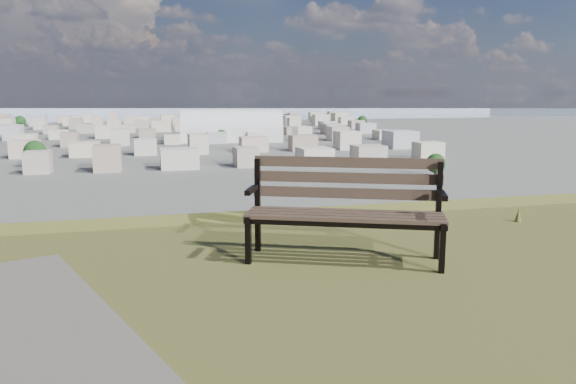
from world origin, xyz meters
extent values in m
cube|color=#49372A|center=(-0.24, 2.06, 25.43)|extent=(1.65, 0.78, 0.03)
cube|color=#49372A|center=(-0.19, 2.16, 25.43)|extent=(1.65, 0.78, 0.03)
cube|color=#49372A|center=(-0.14, 2.27, 25.43)|extent=(1.65, 0.78, 0.03)
cube|color=#49372A|center=(-0.09, 2.38, 25.43)|extent=(1.65, 0.78, 0.03)
cube|color=#49372A|center=(-0.06, 2.45, 25.59)|extent=(1.63, 0.73, 0.10)
cube|color=#49372A|center=(-0.05, 2.47, 25.73)|extent=(1.63, 0.73, 0.10)
cube|color=#49372A|center=(-0.04, 2.49, 25.87)|extent=(1.63, 0.73, 0.10)
cube|color=black|center=(-1.01, 2.37, 25.21)|extent=(0.07, 0.07, 0.43)
cube|color=black|center=(-0.85, 2.76, 25.45)|extent=(0.07, 0.07, 0.90)
cube|color=black|center=(-0.94, 2.55, 25.40)|extent=(0.24, 0.47, 0.05)
cube|color=black|center=(-0.95, 2.51, 25.64)|extent=(0.19, 0.34, 0.04)
cube|color=black|center=(0.53, 1.70, 25.21)|extent=(0.07, 0.07, 0.43)
cube|color=black|center=(0.70, 2.09, 25.45)|extent=(0.07, 0.07, 0.90)
cube|color=black|center=(0.61, 1.88, 25.40)|extent=(0.24, 0.47, 0.05)
cube|color=black|center=(0.59, 1.84, 25.64)|extent=(0.19, 0.34, 0.04)
cube|color=black|center=(-0.24, 2.05, 25.39)|extent=(1.63, 0.74, 0.04)
cube|color=black|center=(-0.09, 2.39, 25.39)|extent=(1.63, 0.74, 0.04)
cone|color=brown|center=(2.40, 3.20, 25.09)|extent=(0.08, 0.08, 0.18)
cube|color=silver|center=(47.16, 310.01, 3.07)|extent=(57.90, 30.32, 6.15)
cylinder|color=white|center=(47.16, 310.01, 6.15)|extent=(57.90, 30.32, 23.37)
cube|color=#AC9F93|center=(-36.00, 200.00, 3.50)|extent=(11.00, 11.00, 7.00)
cube|color=#C6AD9D|center=(-12.00, 200.00, 3.50)|extent=(11.00, 11.00, 7.00)
cube|color=#ADADB2|center=(12.00, 200.00, 3.50)|extent=(11.00, 11.00, 7.00)
cube|color=beige|center=(36.00, 200.00, 3.50)|extent=(11.00, 11.00, 7.00)
cube|color=tan|center=(60.00, 200.00, 3.50)|extent=(11.00, 11.00, 7.00)
cube|color=beige|center=(84.00, 200.00, 3.50)|extent=(11.00, 11.00, 7.00)
cube|color=beige|center=(108.00, 200.00, 3.50)|extent=(11.00, 11.00, 7.00)
cube|color=#ADADB2|center=(-48.00, 250.00, 3.50)|extent=(11.00, 11.00, 7.00)
cube|color=beige|center=(-24.00, 250.00, 3.50)|extent=(11.00, 11.00, 7.00)
cube|color=tan|center=(0.00, 250.00, 3.50)|extent=(11.00, 11.00, 7.00)
cube|color=beige|center=(24.00, 250.00, 3.50)|extent=(11.00, 11.00, 7.00)
cube|color=beige|center=(48.00, 250.00, 3.50)|extent=(11.00, 11.00, 7.00)
cube|color=beige|center=(72.00, 250.00, 3.50)|extent=(11.00, 11.00, 7.00)
cube|color=#AC9F93|center=(96.00, 250.00, 3.50)|extent=(11.00, 11.00, 7.00)
cube|color=#C6AD9D|center=(120.00, 250.00, 3.50)|extent=(11.00, 11.00, 7.00)
cube|color=beige|center=(-60.00, 300.00, 3.50)|extent=(11.00, 11.00, 7.00)
cube|color=beige|center=(-36.00, 300.00, 3.50)|extent=(11.00, 11.00, 7.00)
cube|color=beige|center=(-12.00, 300.00, 3.50)|extent=(11.00, 11.00, 7.00)
cube|color=#AC9F93|center=(12.00, 300.00, 3.50)|extent=(11.00, 11.00, 7.00)
cube|color=#C6AD9D|center=(36.00, 300.00, 3.50)|extent=(11.00, 11.00, 7.00)
cube|color=#ADADB2|center=(60.00, 300.00, 3.50)|extent=(11.00, 11.00, 7.00)
cube|color=beige|center=(84.00, 300.00, 3.50)|extent=(11.00, 11.00, 7.00)
cube|color=tan|center=(108.00, 300.00, 3.50)|extent=(11.00, 11.00, 7.00)
cube|color=beige|center=(132.00, 300.00, 3.50)|extent=(11.00, 11.00, 7.00)
cube|color=#C6AD9D|center=(-72.00, 350.00, 3.50)|extent=(11.00, 11.00, 7.00)
cube|color=#ADADB2|center=(-48.00, 350.00, 3.50)|extent=(11.00, 11.00, 7.00)
cube|color=beige|center=(-24.00, 350.00, 3.50)|extent=(11.00, 11.00, 7.00)
cube|color=tan|center=(0.00, 350.00, 3.50)|extent=(11.00, 11.00, 7.00)
cube|color=beige|center=(24.00, 350.00, 3.50)|extent=(11.00, 11.00, 7.00)
cube|color=beige|center=(48.00, 350.00, 3.50)|extent=(11.00, 11.00, 7.00)
cube|color=beige|center=(72.00, 350.00, 3.50)|extent=(11.00, 11.00, 7.00)
cube|color=#AC9F93|center=(96.00, 350.00, 3.50)|extent=(11.00, 11.00, 7.00)
cube|color=#C6AD9D|center=(120.00, 350.00, 3.50)|extent=(11.00, 11.00, 7.00)
cube|color=#ADADB2|center=(144.00, 350.00, 3.50)|extent=(11.00, 11.00, 7.00)
cube|color=beige|center=(-84.00, 400.00, 3.50)|extent=(11.00, 11.00, 7.00)
cube|color=beige|center=(-60.00, 400.00, 3.50)|extent=(11.00, 11.00, 7.00)
cube|color=#AC9F93|center=(-36.00, 400.00, 3.50)|extent=(11.00, 11.00, 7.00)
cube|color=#C6AD9D|center=(-12.00, 400.00, 3.50)|extent=(11.00, 11.00, 7.00)
cube|color=#ADADB2|center=(12.00, 400.00, 3.50)|extent=(11.00, 11.00, 7.00)
cube|color=beige|center=(36.00, 400.00, 3.50)|extent=(11.00, 11.00, 7.00)
cube|color=tan|center=(60.00, 400.00, 3.50)|extent=(11.00, 11.00, 7.00)
cube|color=beige|center=(84.00, 400.00, 3.50)|extent=(11.00, 11.00, 7.00)
cube|color=beige|center=(108.00, 400.00, 3.50)|extent=(11.00, 11.00, 7.00)
cube|color=beige|center=(132.00, 400.00, 3.50)|extent=(11.00, 11.00, 7.00)
cube|color=#AC9F93|center=(156.00, 400.00, 3.50)|extent=(11.00, 11.00, 7.00)
cube|color=tan|center=(-96.00, 450.00, 3.50)|extent=(11.00, 11.00, 7.00)
cube|color=beige|center=(-72.00, 450.00, 3.50)|extent=(11.00, 11.00, 7.00)
cube|color=beige|center=(-48.00, 450.00, 3.50)|extent=(11.00, 11.00, 7.00)
cube|color=beige|center=(-24.00, 450.00, 3.50)|extent=(11.00, 11.00, 7.00)
cube|color=#AC9F93|center=(0.00, 450.00, 3.50)|extent=(11.00, 11.00, 7.00)
cube|color=#C6AD9D|center=(24.00, 450.00, 3.50)|extent=(11.00, 11.00, 7.00)
cube|color=#ADADB2|center=(48.00, 450.00, 3.50)|extent=(11.00, 11.00, 7.00)
cube|color=beige|center=(72.00, 450.00, 3.50)|extent=(11.00, 11.00, 7.00)
cube|color=tan|center=(96.00, 450.00, 3.50)|extent=(11.00, 11.00, 7.00)
cube|color=beige|center=(120.00, 450.00, 3.50)|extent=(11.00, 11.00, 7.00)
cube|color=beige|center=(144.00, 450.00, 3.50)|extent=(11.00, 11.00, 7.00)
cube|color=beige|center=(168.00, 450.00, 3.50)|extent=(11.00, 11.00, 7.00)
cube|color=beige|center=(-108.00, 500.00, 3.50)|extent=(11.00, 11.00, 7.00)
cube|color=tan|center=(-84.00, 500.00, 3.50)|extent=(11.00, 11.00, 7.00)
cube|color=beige|center=(-60.00, 500.00, 3.50)|extent=(11.00, 11.00, 7.00)
cube|color=beige|center=(-36.00, 500.00, 3.50)|extent=(11.00, 11.00, 7.00)
cube|color=beige|center=(-12.00, 500.00, 3.50)|extent=(11.00, 11.00, 7.00)
cube|color=#AC9F93|center=(12.00, 500.00, 3.50)|extent=(11.00, 11.00, 7.00)
cube|color=#C6AD9D|center=(36.00, 500.00, 3.50)|extent=(11.00, 11.00, 7.00)
cube|color=#ADADB2|center=(60.00, 500.00, 3.50)|extent=(11.00, 11.00, 7.00)
cube|color=beige|center=(84.00, 500.00, 3.50)|extent=(11.00, 11.00, 7.00)
cube|color=tan|center=(108.00, 500.00, 3.50)|extent=(11.00, 11.00, 7.00)
cube|color=beige|center=(132.00, 500.00, 3.50)|extent=(11.00, 11.00, 7.00)
cube|color=beige|center=(156.00, 500.00, 3.50)|extent=(11.00, 11.00, 7.00)
cube|color=beige|center=(180.00, 500.00, 3.50)|extent=(11.00, 11.00, 7.00)
cube|color=beige|center=(-120.00, 550.00, 3.50)|extent=(11.00, 11.00, 7.00)
cube|color=tan|center=(-96.00, 550.00, 3.50)|extent=(11.00, 11.00, 7.00)
cube|color=beige|center=(-72.00, 550.00, 3.50)|extent=(11.00, 11.00, 7.00)
cube|color=beige|center=(-48.00, 550.00, 3.50)|extent=(11.00, 11.00, 7.00)
cube|color=beige|center=(-24.00, 550.00, 3.50)|extent=(11.00, 11.00, 7.00)
cube|color=#AC9F93|center=(0.00, 550.00, 3.50)|extent=(11.00, 11.00, 7.00)
cube|color=#C6AD9D|center=(24.00, 550.00, 3.50)|extent=(11.00, 11.00, 7.00)
cube|color=#ADADB2|center=(48.00, 550.00, 3.50)|extent=(11.00, 11.00, 7.00)
cube|color=beige|center=(72.00, 550.00, 3.50)|extent=(11.00, 11.00, 7.00)
cube|color=tan|center=(96.00, 550.00, 3.50)|extent=(11.00, 11.00, 7.00)
cube|color=beige|center=(120.00, 550.00, 3.50)|extent=(11.00, 11.00, 7.00)
cube|color=beige|center=(144.00, 550.00, 3.50)|extent=(11.00, 11.00, 7.00)
cube|color=beige|center=(168.00, 550.00, 3.50)|extent=(11.00, 11.00, 7.00)
cube|color=#AC9F93|center=(192.00, 550.00, 3.50)|extent=(11.00, 11.00, 7.00)
cylinder|color=#302418|center=(90.00, 160.00, 1.05)|extent=(0.80, 0.80, 2.10)
sphere|color=black|center=(90.00, 160.00, 4.20)|extent=(6.30, 6.30, 6.30)
cylinder|color=#302418|center=(-40.00, 220.00, 1.35)|extent=(0.80, 0.80, 2.70)
sphere|color=black|center=(-40.00, 220.00, 5.40)|extent=(8.10, 8.10, 8.10)
cylinder|color=#302418|center=(130.00, 280.00, 0.97)|extent=(0.80, 0.80, 1.95)
sphere|color=black|center=(130.00, 280.00, 3.90)|extent=(5.85, 5.85, 5.85)
cylinder|color=#302418|center=(60.00, 400.00, 1.12)|extent=(0.80, 0.80, 2.25)
sphere|color=black|center=(60.00, 400.00, 4.50)|extent=(6.75, 6.75, 6.75)
cylinder|color=#302418|center=(-90.00, 460.00, 1.43)|extent=(0.80, 0.80, 2.85)
sphere|color=black|center=(-90.00, 460.00, 5.70)|extent=(8.55, 8.55, 8.55)
cylinder|color=#302418|center=(40.00, 300.00, 1.05)|extent=(0.80, 0.80, 2.10)
sphere|color=black|center=(40.00, 300.00, 4.20)|extent=(6.30, 6.30, 6.30)
cylinder|color=#302418|center=(170.00, 420.00, 1.27)|extent=(0.80, 0.80, 2.55)
sphere|color=black|center=(170.00, 420.00, 5.10)|extent=(7.65, 7.65, 7.65)
cube|color=#92ABBA|center=(0.00, 900.00, 0.00)|extent=(2400.00, 700.00, 0.12)
cube|color=#A4ADCB|center=(150.00, 1390.00, 22.50)|extent=(700.00, 220.00, 45.00)
cube|color=#A4ADCB|center=(650.00, 1430.00, 30.00)|extent=(500.00, 220.00, 60.00)
camera|label=1|loc=(-1.89, -2.40, 26.51)|focal=35.00mm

